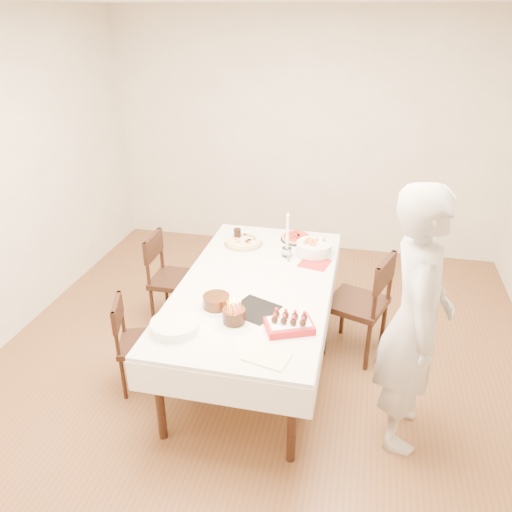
% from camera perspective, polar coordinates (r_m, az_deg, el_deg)
% --- Properties ---
extents(floor, '(5.00, 5.00, 0.00)m').
position_cam_1_polar(floor, '(4.15, 0.36, -12.98)').
color(floor, brown).
rests_on(floor, ground).
extents(wall_back, '(4.50, 0.04, 2.70)m').
position_cam_1_polar(wall_back, '(5.83, 5.79, 13.49)').
color(wall_back, beige).
rests_on(wall_back, floor).
extents(dining_table, '(1.72, 2.38, 0.75)m').
position_cam_1_polar(dining_table, '(4.03, -0.00, -7.72)').
color(dining_table, white).
rests_on(dining_table, floor).
extents(chair_right_savory, '(0.61, 0.61, 0.93)m').
position_cam_1_polar(chair_right_savory, '(4.19, 11.47, -5.35)').
color(chair_right_savory, black).
rests_on(chair_right_savory, floor).
extents(chair_left_savory, '(0.45, 0.45, 0.87)m').
position_cam_1_polar(chair_left_savory, '(4.59, -9.20, -2.67)').
color(chair_left_savory, black).
rests_on(chair_left_savory, floor).
extents(chair_left_dessert, '(0.49, 0.49, 0.77)m').
position_cam_1_polar(chair_left_dessert, '(3.90, -12.70, -9.69)').
color(chair_left_dessert, black).
rests_on(chair_left_dessert, floor).
extents(person, '(0.44, 0.66, 1.80)m').
position_cam_1_polar(person, '(3.26, 17.70, -7.18)').
color(person, '#A9A49F').
rests_on(person, floor).
extents(pizza_white, '(0.39, 0.39, 0.04)m').
position_cam_1_polar(pizza_white, '(4.44, -1.46, 1.55)').
color(pizza_white, beige).
rests_on(pizza_white, dining_table).
extents(pizza_pepperoni, '(0.35, 0.35, 0.04)m').
position_cam_1_polar(pizza_pepperoni, '(4.55, 4.63, 2.10)').
color(pizza_pepperoni, red).
rests_on(pizza_pepperoni, dining_table).
extents(red_placemat, '(0.28, 0.28, 0.01)m').
position_cam_1_polar(red_placemat, '(4.15, 6.72, -0.83)').
color(red_placemat, '#B21E1E').
rests_on(red_placemat, dining_table).
extents(pasta_bowl, '(0.38, 0.38, 0.10)m').
position_cam_1_polar(pasta_bowl, '(4.28, 6.65, 0.93)').
color(pasta_bowl, white).
rests_on(pasta_bowl, dining_table).
extents(taper_candle, '(0.12, 0.12, 0.40)m').
position_cam_1_polar(taper_candle, '(4.17, 3.61, 2.47)').
color(taper_candle, white).
rests_on(taper_candle, dining_table).
extents(shaker_pair, '(0.10, 0.10, 0.08)m').
position_cam_1_polar(shaker_pair, '(4.15, 3.76, -0.06)').
color(shaker_pair, white).
rests_on(shaker_pair, dining_table).
extents(cola_glass, '(0.08, 0.08, 0.12)m').
position_cam_1_polar(cola_glass, '(4.50, -2.14, 2.41)').
color(cola_glass, black).
rests_on(cola_glass, dining_table).
extents(layer_cake, '(0.25, 0.25, 0.10)m').
position_cam_1_polar(layer_cake, '(3.51, -4.55, -5.25)').
color(layer_cake, '#371D0D').
rests_on(layer_cake, dining_table).
extents(cake_board, '(0.38, 0.38, 0.01)m').
position_cam_1_polar(cake_board, '(3.50, -0.19, -6.16)').
color(cake_board, black).
rests_on(cake_board, dining_table).
extents(birthday_cake, '(0.20, 0.20, 0.15)m').
position_cam_1_polar(birthday_cake, '(3.33, -2.54, -6.28)').
color(birthday_cake, '#381D0F').
rests_on(birthday_cake, dining_table).
extents(strawberry_box, '(0.36, 0.31, 0.08)m').
position_cam_1_polar(strawberry_box, '(3.29, 3.82, -7.80)').
color(strawberry_box, '#A91318').
rests_on(strawberry_box, dining_table).
extents(box_lid, '(0.31, 0.24, 0.02)m').
position_cam_1_polar(box_lid, '(3.07, 1.17, -11.52)').
color(box_lid, beige).
rests_on(box_lid, dining_table).
extents(plate_stack, '(0.41, 0.41, 0.07)m').
position_cam_1_polar(plate_stack, '(3.33, -9.22, -7.84)').
color(plate_stack, white).
rests_on(plate_stack, dining_table).
extents(china_plate, '(0.21, 0.21, 0.01)m').
position_cam_1_polar(china_plate, '(3.34, -8.72, -8.28)').
color(china_plate, white).
rests_on(china_plate, dining_table).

